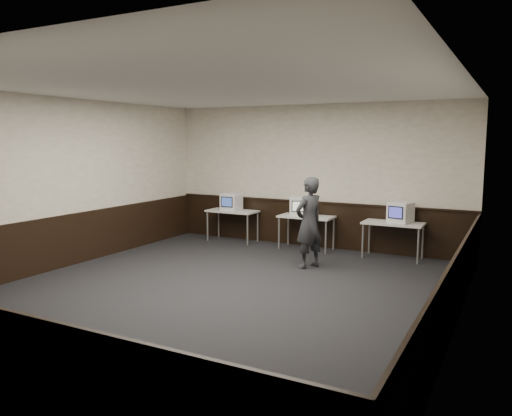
{
  "coord_description": "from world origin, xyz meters",
  "views": [
    {
      "loc": [
        4.12,
        -6.54,
        2.4
      ],
      "look_at": [
        -0.2,
        1.6,
        1.15
      ],
      "focal_mm": 35.0,
      "sensor_mm": 36.0,
      "label": 1
    }
  ],
  "objects_px": {
    "emac_left": "(231,202)",
    "emac_right": "(400,212)",
    "emac_center": "(299,206)",
    "desk_center": "(306,219)",
    "person": "(309,223)",
    "desk_right": "(393,226)",
    "desk_left": "(232,213)"
  },
  "relations": [
    {
      "from": "desk_center",
      "to": "person",
      "type": "bearing_deg",
      "value": -66.15
    },
    {
      "from": "desk_right",
      "to": "emac_right",
      "type": "xyz_separation_m",
      "value": [
        0.13,
        0.03,
        0.28
      ]
    },
    {
      "from": "emac_right",
      "to": "person",
      "type": "bearing_deg",
      "value": -118.67
    },
    {
      "from": "emac_center",
      "to": "emac_left",
      "type": "bearing_deg",
      "value": 163.17
    },
    {
      "from": "emac_left",
      "to": "emac_right",
      "type": "distance_m",
      "value": 3.94
    },
    {
      "from": "desk_right",
      "to": "person",
      "type": "bearing_deg",
      "value": -129.89
    },
    {
      "from": "person",
      "to": "emac_center",
      "type": "bearing_deg",
      "value": -126.57
    },
    {
      "from": "desk_left",
      "to": "emac_left",
      "type": "height_order",
      "value": "emac_left"
    },
    {
      "from": "desk_center",
      "to": "emac_center",
      "type": "bearing_deg",
      "value": 171.13
    },
    {
      "from": "emac_center",
      "to": "emac_right",
      "type": "relative_size",
      "value": 1.01
    },
    {
      "from": "person",
      "to": "desk_left",
      "type": "bearing_deg",
      "value": -95.72
    },
    {
      "from": "emac_left",
      "to": "desk_right",
      "type": "bearing_deg",
      "value": -0.87
    },
    {
      "from": "emac_center",
      "to": "desk_left",
      "type": "bearing_deg",
      "value": 162.13
    },
    {
      "from": "emac_right",
      "to": "person",
      "type": "xyz_separation_m",
      "value": [
        -1.37,
        -1.51,
        -0.1
      ]
    },
    {
      "from": "emac_center",
      "to": "emac_right",
      "type": "xyz_separation_m",
      "value": [
        2.21,
        -0.0,
        0.01
      ]
    },
    {
      "from": "desk_left",
      "to": "desk_right",
      "type": "height_order",
      "value": "same"
    },
    {
      "from": "desk_right",
      "to": "emac_left",
      "type": "relative_size",
      "value": 2.65
    },
    {
      "from": "emac_left",
      "to": "emac_right",
      "type": "bearing_deg",
      "value": -0.5
    },
    {
      "from": "desk_center",
      "to": "desk_left",
      "type": "bearing_deg",
      "value": 180.0
    },
    {
      "from": "person",
      "to": "desk_center",
      "type": "bearing_deg",
      "value": -131.7
    },
    {
      "from": "emac_right",
      "to": "person",
      "type": "relative_size",
      "value": 0.3
    },
    {
      "from": "desk_right",
      "to": "desk_center",
      "type": "bearing_deg",
      "value": 180.0
    },
    {
      "from": "emac_left",
      "to": "emac_center",
      "type": "xyz_separation_m",
      "value": [
        1.73,
        0.06,
        -0.0
      ]
    },
    {
      "from": "emac_left",
      "to": "emac_right",
      "type": "relative_size",
      "value": 0.86
    },
    {
      "from": "desk_left",
      "to": "person",
      "type": "xyz_separation_m",
      "value": [
        2.56,
        -1.49,
        0.19
      ]
    },
    {
      "from": "desk_left",
      "to": "person",
      "type": "bearing_deg",
      "value": -30.17
    },
    {
      "from": "desk_left",
      "to": "person",
      "type": "relative_size",
      "value": 0.69
    },
    {
      "from": "desk_center",
      "to": "person",
      "type": "height_order",
      "value": "person"
    },
    {
      "from": "emac_right",
      "to": "desk_center",
      "type": "bearing_deg",
      "value": -165.69
    },
    {
      "from": "emac_left",
      "to": "emac_center",
      "type": "relative_size",
      "value": 0.85
    },
    {
      "from": "desk_left",
      "to": "desk_right",
      "type": "bearing_deg",
      "value": 0.0
    },
    {
      "from": "emac_right",
      "to": "person",
      "type": "height_order",
      "value": "person"
    }
  ]
}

